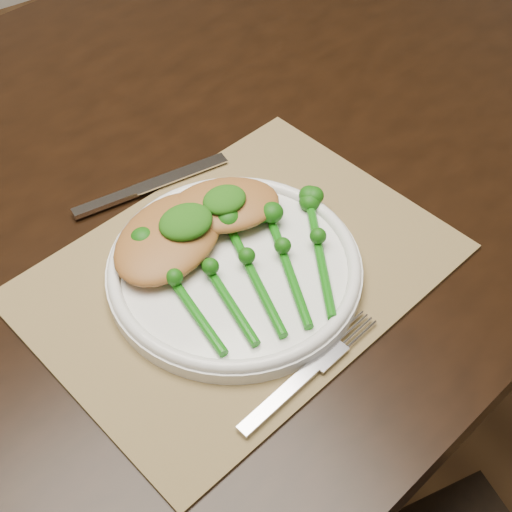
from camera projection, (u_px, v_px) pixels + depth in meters
dining_table at (162, 365)px, 1.11m from camera, size 1.72×1.15×0.75m
placemat at (240, 271)px, 0.75m from camera, size 0.47×0.38×0.00m
dinner_plate at (234, 268)px, 0.73m from camera, size 0.26×0.26×0.02m
knife at (137, 190)px, 0.82m from camera, size 0.19×0.03×0.01m
fork at (318, 364)px, 0.66m from camera, size 0.18×0.05×0.01m
chicken_fillet_left at (169, 237)px, 0.74m from camera, size 0.17×0.15×0.03m
chicken_fillet_right at (225, 205)px, 0.76m from camera, size 0.14×0.12×0.02m
pesto_dollop_left at (186, 222)px, 0.73m from camera, size 0.06×0.05×0.02m
pesto_dollop_right at (224, 200)px, 0.75m from camera, size 0.05×0.04×0.02m
broccolini_bundle at (255, 278)px, 0.71m from camera, size 0.21×0.22×0.04m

